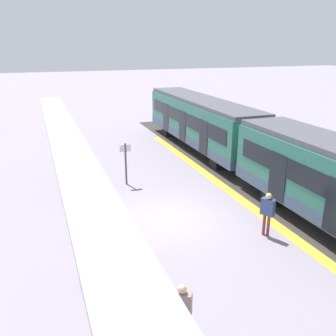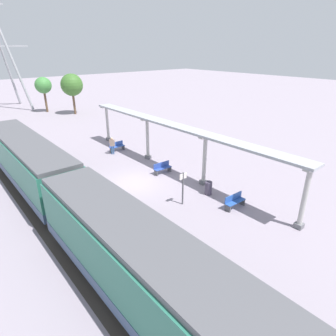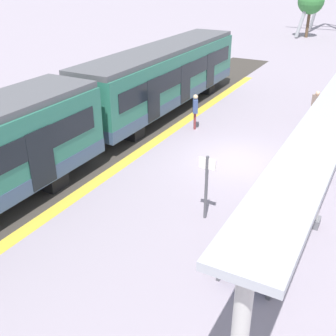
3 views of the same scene
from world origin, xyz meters
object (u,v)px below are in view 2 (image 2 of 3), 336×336
train_near_carriage (147,273)px  trash_bin (208,188)px  platform_info_sign (183,185)px  canopy_pillar_nearest (305,198)px  canopy_pillar_fourth (107,123)px  canopy_pillar_second (204,160)px  passenger_waiting_near_edge (78,169)px  passenger_by_the_benches (112,144)px  bench_mid_platform (234,201)px  canopy_pillar_third (148,139)px  bench_far_end (117,146)px  bench_near_end (162,168)px  train_far_carriage (28,162)px

train_near_carriage → trash_bin: (8.71, 4.96, -1.37)m
train_near_carriage → platform_info_sign: train_near_carriage is taller
canopy_pillar_nearest → canopy_pillar_fourth: bearing=90.0°
canopy_pillar_second → canopy_pillar_fourth: bearing=90.0°
passenger_waiting_near_edge → passenger_by_the_benches: 6.34m
train_near_carriage → bench_mid_platform: (8.65, 2.73, -1.39)m
canopy_pillar_third → passenger_by_the_benches: bearing=121.6°
canopy_pillar_fourth → canopy_pillar_nearest: bearing=-90.0°
canopy_pillar_nearest → bench_mid_platform: (-0.97, 3.69, -1.41)m
train_near_carriage → canopy_pillar_third: bearing=53.7°
train_near_carriage → bench_far_end: train_near_carriage is taller
canopy_pillar_third → passenger_waiting_near_edge: (-6.87, -0.86, -0.76)m
canopy_pillar_third → platform_info_sign: 8.61m
passenger_by_the_benches → passenger_waiting_near_edge: bearing=-142.2°
bench_mid_platform → platform_info_sign: size_ratio=0.69×
bench_near_end → platform_info_sign: bearing=-114.4°
canopy_pillar_third → trash_bin: 8.29m
bench_far_end → canopy_pillar_third: bearing=-73.9°
train_near_carriage → canopy_pillar_second: size_ratio=3.70×
canopy_pillar_fourth → bench_far_end: canopy_pillar_fourth is taller
train_far_carriage → canopy_pillar_third: canopy_pillar_third is taller
canopy_pillar_second → passenger_by_the_benches: (-1.86, 9.83, -0.83)m
train_far_carriage → bench_mid_platform: 14.32m
canopy_pillar_second → canopy_pillar_nearest: bearing=-90.0°
bench_mid_platform → train_far_carriage: bearing=127.4°
bench_near_end → bench_mid_platform: 7.02m
bench_near_end → passenger_waiting_near_edge: 6.35m
bench_far_end → passenger_by_the_benches: size_ratio=0.93×
platform_info_sign → passenger_by_the_benches: (1.30, 11.01, -0.31)m
trash_bin → bench_near_end: bearing=91.7°
train_near_carriage → passenger_waiting_near_edge: size_ratio=7.71×
train_far_carriage → bench_mid_platform: (8.65, -11.33, -1.39)m
canopy_pillar_fourth → bench_far_end: 3.91m
train_far_carriage → bench_far_end: bearing=17.2°
canopy_pillar_second → canopy_pillar_third: size_ratio=1.00×
bench_mid_platform → trash_bin: 2.23m
train_near_carriage → train_far_carriage: bearing=90.0°
canopy_pillar_third → canopy_pillar_fourth: same height
canopy_pillar_nearest → passenger_by_the_benches: (-1.86, 17.06, -0.83)m
trash_bin → platform_info_sign: (-2.25, 0.13, 0.87)m
canopy_pillar_nearest → train_far_carriage: bearing=122.6°
bench_far_end → bench_near_end: bearing=-90.0°
canopy_pillar_nearest → passenger_waiting_near_edge: size_ratio=2.09×
train_near_carriage → canopy_pillar_second: (9.62, 6.27, 0.02)m
platform_info_sign → canopy_pillar_third: bearing=68.4°
train_near_carriage → bench_mid_platform: size_ratio=8.90×
bench_far_end → passenger_waiting_near_edge: bearing=-142.3°
bench_mid_platform → train_near_carriage: bearing=-162.5°
canopy_pillar_nearest → passenger_by_the_benches: size_ratio=2.24×
platform_info_sign → passenger_by_the_benches: 11.09m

